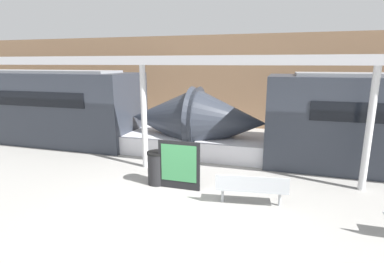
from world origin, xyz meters
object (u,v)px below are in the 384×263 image
bench_near (251,187)px  poster_board (179,165)px  trash_bin (157,168)px  support_column_near (144,118)px  support_column_far (369,130)px

bench_near → poster_board: (-2.07, 0.45, 0.22)m
trash_bin → poster_board: bearing=-11.8°
trash_bin → support_column_near: (-0.97, 1.27, 1.23)m
support_column_far → support_column_near: bearing=180.0°
trash_bin → poster_board: poster_board is taller
bench_near → support_column_far: (2.93, 1.87, 1.24)m
bench_near → trash_bin: size_ratio=1.86×
bench_near → support_column_near: (-3.79, 1.87, 1.24)m
bench_near → trash_bin: trash_bin is taller
support_column_near → support_column_far: same height
support_column_near → bench_near: bearing=-26.3°
poster_board → support_column_near: bearing=140.4°
poster_board → support_column_far: size_ratio=0.41×
trash_bin → support_column_near: bearing=127.4°
support_column_near → support_column_far: (6.72, 0.00, 0.00)m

